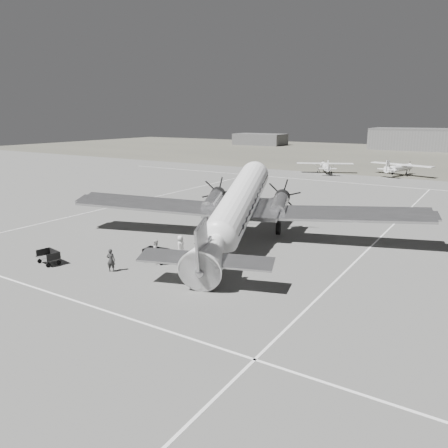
{
  "coord_description": "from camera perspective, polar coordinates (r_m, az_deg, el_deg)",
  "views": [
    {
      "loc": [
        20.02,
        -29.35,
        10.5
      ],
      "look_at": [
        2.34,
        -1.17,
        2.2
      ],
      "focal_mm": 35.0,
      "sensor_mm": 36.0,
      "label": 1
    }
  ],
  "objects": [
    {
      "name": "baggage_cart_near",
      "position": [
        32.51,
        -8.87,
        -4.06
      ],
      "size": [
        1.94,
        1.47,
        1.02
      ],
      "primitive_type": null,
      "rotation": [
        0.0,
        0.0,
        0.11
      ],
      "color": "#4E4E4E",
      "rests_on": "ground"
    },
    {
      "name": "hangar_main",
      "position": [
        150.27,
        26.75,
        9.79
      ],
      "size": [
        42.0,
        14.0,
        6.6
      ],
      "color": "slate",
      "rests_on": "ground"
    },
    {
      "name": "ramp_agent",
      "position": [
        32.87,
        -8.78,
        -3.35
      ],
      "size": [
        0.68,
        0.83,
        1.57
      ],
      "primitive_type": "imported",
      "rotation": [
        0.0,
        0.0,
        1.69
      ],
      "color": "#B0B0AE",
      "rests_on": "ground"
    },
    {
      "name": "taxi_line_left",
      "position": [
        55.71,
        -11.71,
        2.86
      ],
      "size": [
        0.15,
        60.0,
        0.01
      ],
      "primitive_type": "cube",
      "color": "white",
      "rests_on": "ground"
    },
    {
      "name": "baggage_cart_far",
      "position": [
        34.17,
        -21.94,
        -4.06
      ],
      "size": [
        1.96,
        1.55,
        1.0
      ],
      "primitive_type": null,
      "rotation": [
        0.0,
        0.0,
        -0.19
      ],
      "color": "#4E4E4E",
      "rests_on": "ground"
    },
    {
      "name": "light_plane_left",
      "position": [
        83.97,
        13.06,
        7.2
      ],
      "size": [
        13.03,
        12.13,
        2.16
      ],
      "primitive_type": null,
      "rotation": [
        0.0,
        0.0,
        0.45
      ],
      "color": "white",
      "rests_on": "ground"
    },
    {
      "name": "passenger",
      "position": [
        33.29,
        -5.71,
        -2.92
      ],
      "size": [
        0.75,
        0.95,
        1.7
      ],
      "primitive_type": "imported",
      "rotation": [
        0.0,
        0.0,
        1.86
      ],
      "color": "silver",
      "rests_on": "ground"
    },
    {
      "name": "shed_secondary",
      "position": [
        162.9,
        4.73,
        10.97
      ],
      "size": [
        18.0,
        10.0,
        4.0
      ],
      "primitive_type": "cube",
      "color": "#4E4E4E",
      "rests_on": "ground"
    },
    {
      "name": "dc3_airliner",
      "position": [
        35.77,
        1.7,
        1.92
      ],
      "size": [
        36.91,
        30.74,
        6.02
      ],
      "primitive_type": null,
      "rotation": [
        0.0,
        0.0,
        0.32
      ],
      "color": "silver",
      "rests_on": "ground"
    },
    {
      "name": "taxi_line_horizon",
      "position": [
        72.94,
        15.9,
        5.2
      ],
      "size": [
        90.0,
        0.15,
        0.01
      ],
      "primitive_type": "cube",
      "color": "white",
      "rests_on": "ground"
    },
    {
      "name": "taxi_line_near",
      "position": [
        27.32,
        -19.06,
        -9.39
      ],
      "size": [
        60.0,
        0.15,
        0.01
      ],
      "primitive_type": "cube",
      "color": "white",
      "rests_on": "ground"
    },
    {
      "name": "light_plane_right",
      "position": [
        84.53,
        21.96,
        6.67
      ],
      "size": [
        13.55,
        12.12,
        2.36
      ],
      "primitive_type": null,
      "rotation": [
        0.0,
        0.0,
        -0.29
      ],
      "color": "white",
      "rests_on": "ground"
    },
    {
      "name": "taxi_line_right",
      "position": [
        32.18,
        15.95,
        -5.59
      ],
      "size": [
        0.15,
        80.0,
        0.01
      ],
      "primitive_type": "cube",
      "color": "white",
      "rests_on": "ground"
    },
    {
      "name": "ground",
      "position": [
        37.04,
        -2.11,
        -2.47
      ],
      "size": [
        260.0,
        260.0,
        0.0
      ],
      "primitive_type": "plane",
      "color": "slate",
      "rests_on": "ground"
    },
    {
      "name": "ground_crew",
      "position": [
        31.09,
        -14.55,
        -4.6
      ],
      "size": [
        0.71,
        0.61,
        1.63
      ],
      "primitive_type": "imported",
      "rotation": [
        0.0,
        0.0,
        3.59
      ],
      "color": "#292929",
      "rests_on": "ground"
    },
    {
      "name": "grass_infield",
      "position": [
        126.38,
        23.12,
        8.13
      ],
      "size": [
        260.0,
        90.0,
        0.01
      ],
      "primitive_type": "cube",
      "color": "#575549",
      "rests_on": "ground"
    }
  ]
}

